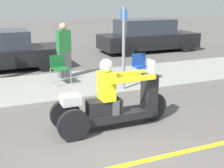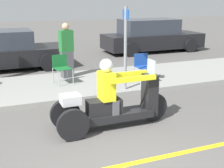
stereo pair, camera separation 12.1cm
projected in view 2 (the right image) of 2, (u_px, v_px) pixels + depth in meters
The scene contains 10 objects.
ground_plane at pixel (120, 166), 4.88m from camera, with size 60.00×60.00×0.00m, color #565451.
lane_stripe at pixel (146, 161), 5.04m from camera, with size 24.00×0.12×0.01m.
sidewalk_strip at pixel (57, 86), 8.97m from camera, with size 28.00×2.80×0.12m.
motorcycle_trike at pixel (112, 103), 6.20m from camera, with size 2.44×0.70×1.42m.
spectator_end_of_line at pixel (67, 52), 9.54m from camera, with size 0.44×0.31×1.68m.
folding_chair_curbside at pixel (143, 65), 9.15m from camera, with size 0.47×0.47×0.82m.
folding_chair_set_back at pixel (61, 66), 8.98m from camera, with size 0.52×0.52×0.82m.
parked_car_lot_right at pixel (2, 51), 11.14m from camera, with size 4.41×1.96×1.40m.
parked_car_lot_center at pixel (151, 36), 14.79m from camera, with size 4.74×1.96×1.53m.
street_sign at pixel (125, 45), 8.19m from camera, with size 0.08×0.36×2.20m.
Camera 2 is at (-1.74, -3.98, 2.57)m, focal length 50.00 mm.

